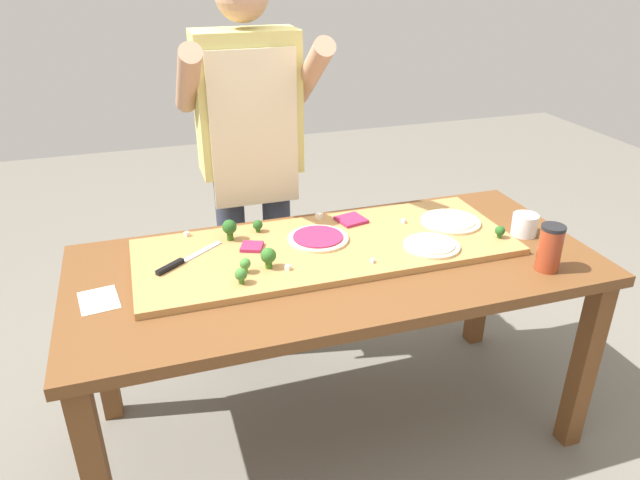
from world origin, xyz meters
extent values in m
plane|color=#6B665B|center=(0.00, 0.00, 0.00)|extent=(8.00, 8.00, 0.00)
cube|color=brown|center=(0.84, -0.35, 0.36)|extent=(0.07, 0.07, 0.71)
cube|color=brown|center=(-0.84, 0.35, 0.36)|extent=(0.07, 0.07, 0.71)
cube|color=brown|center=(0.84, 0.35, 0.36)|extent=(0.07, 0.07, 0.71)
cube|color=brown|center=(0.00, 0.00, 0.73)|extent=(1.80, 0.81, 0.04)
cube|color=#B27F47|center=(-0.01, 0.08, 0.77)|extent=(1.33, 0.50, 0.02)
cube|color=#B7BABF|center=(-0.44, 0.16, 0.78)|extent=(0.15, 0.13, 0.00)
cube|color=black|center=(-0.55, 0.07, 0.79)|extent=(0.10, 0.08, 0.02)
cylinder|color=beige|center=(-0.03, 0.13, 0.78)|extent=(0.22, 0.22, 0.01)
cylinder|color=#9E234C|center=(-0.03, 0.13, 0.79)|extent=(0.18, 0.18, 0.01)
cylinder|color=beige|center=(0.50, 0.11, 0.78)|extent=(0.23, 0.23, 0.01)
cylinder|color=silver|center=(0.50, 0.11, 0.79)|extent=(0.19, 0.19, 0.01)
cylinder|color=beige|center=(0.33, -0.05, 0.78)|extent=(0.20, 0.20, 0.01)
cylinder|color=beige|center=(0.33, -0.05, 0.79)|extent=(0.16, 0.16, 0.01)
cube|color=#9E234C|center=(-0.27, 0.13, 0.78)|extent=(0.10, 0.10, 0.01)
cube|color=#9E234C|center=(0.14, 0.24, 0.78)|extent=(0.12, 0.12, 0.01)
cylinder|color=#487A23|center=(-0.32, -0.03, 0.79)|extent=(0.02, 0.02, 0.02)
sphere|color=#427F33|center=(-0.32, -0.03, 0.81)|extent=(0.04, 0.04, 0.04)
cylinder|color=#3F7220|center=(-0.35, -0.09, 0.79)|extent=(0.02, 0.02, 0.02)
sphere|color=#38752D|center=(-0.35, -0.09, 0.81)|extent=(0.04, 0.04, 0.04)
cylinder|color=#2C5915|center=(-0.33, 0.22, 0.80)|extent=(0.02, 0.02, 0.03)
sphere|color=#23561E|center=(-0.33, 0.22, 0.83)|extent=(0.05, 0.05, 0.05)
cylinder|color=#366618|center=(-0.24, -0.02, 0.79)|extent=(0.02, 0.02, 0.03)
sphere|color=#2D6623|center=(-0.24, -0.02, 0.82)|extent=(0.05, 0.05, 0.05)
cylinder|color=#2C5915|center=(-0.22, 0.26, 0.79)|extent=(0.02, 0.02, 0.01)
sphere|color=#23561E|center=(-0.22, 0.26, 0.81)|extent=(0.04, 0.04, 0.04)
cylinder|color=#2C5915|center=(0.60, -0.06, 0.79)|extent=(0.02, 0.02, 0.02)
sphere|color=#23561E|center=(0.60, -0.06, 0.81)|extent=(0.04, 0.04, 0.04)
cube|color=white|center=(-0.19, -0.05, 0.79)|extent=(0.02, 0.02, 0.02)
cube|color=white|center=(0.33, 0.17, 0.79)|extent=(0.02, 0.02, 0.01)
cube|color=white|center=(0.03, 0.30, 0.79)|extent=(0.03, 0.03, 0.02)
cube|color=white|center=(0.09, -0.09, 0.78)|extent=(0.02, 0.02, 0.01)
cube|color=silver|center=(-0.47, 0.30, 0.79)|extent=(0.02, 0.02, 0.02)
cylinder|color=white|center=(0.74, -0.02, 0.79)|extent=(0.09, 0.09, 0.08)
cylinder|color=white|center=(0.74, -0.02, 0.78)|extent=(0.08, 0.08, 0.04)
cylinder|color=#99381E|center=(0.65, -0.27, 0.83)|extent=(0.08, 0.08, 0.15)
cylinder|color=black|center=(0.65, -0.27, 0.91)|extent=(0.08, 0.08, 0.01)
cube|color=white|center=(-0.78, -0.02, 0.76)|extent=(0.13, 0.16, 0.00)
cylinder|color=#333847|center=(-0.26, 0.60, 0.45)|extent=(0.12, 0.12, 0.90)
cylinder|color=#333847|center=(-0.06, 0.60, 0.45)|extent=(0.12, 0.12, 0.90)
cube|color=#D1C670|center=(-0.16, 0.60, 1.18)|extent=(0.40, 0.20, 0.55)
cube|color=beige|center=(-0.16, 0.49, 1.09)|extent=(0.34, 0.01, 0.60)
cylinder|color=tan|center=(-0.39, 0.50, 1.30)|extent=(0.08, 0.39, 0.31)
cylinder|color=tan|center=(0.07, 0.50, 1.30)|extent=(0.08, 0.39, 0.31)
camera|label=1|loc=(-0.60, -1.67, 1.72)|focal=32.94mm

